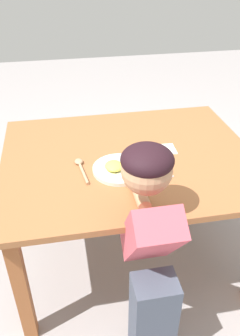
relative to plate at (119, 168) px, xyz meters
name	(u,v)px	position (x,y,z in m)	size (l,w,h in m)	color
ground_plane	(128,250)	(0.07, 0.12, -0.68)	(8.00, 8.00, 0.00)	gray
dining_table	(129,169)	(0.07, 0.12, -0.09)	(1.24, 0.99, 0.66)	#955B34
plate	(119,168)	(0.00, 0.00, 0.00)	(0.25, 0.25, 0.05)	silver
fork	(160,167)	(0.19, 0.00, -0.01)	(0.08, 0.19, 0.01)	silver
spoon	(81,167)	(-0.17, 0.05, -0.01)	(0.05, 0.21, 0.02)	tan
person	(150,246)	(0.04, -0.40, -0.10)	(0.19, 0.50, 0.96)	#444C5C
napkin	(161,150)	(0.24, 0.15, -0.01)	(0.15, 0.10, 0.00)	white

